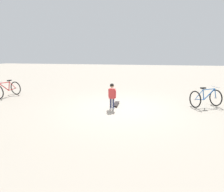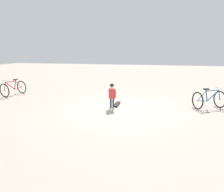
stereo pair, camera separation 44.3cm
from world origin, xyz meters
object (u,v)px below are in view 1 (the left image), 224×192
(child_person, at_px, (112,93))
(bicycle_mid, at_px, (7,89))
(bicycle_near, at_px, (206,98))
(skateboard, at_px, (116,104))

(child_person, bearing_deg, bicycle_mid, 167.45)
(bicycle_near, bearing_deg, child_person, -165.61)
(bicycle_near, height_order, bicycle_mid, same)
(skateboard, bearing_deg, child_person, -97.93)
(child_person, xyz_separation_m, skateboard, (0.09, 0.61, -0.60))
(child_person, relative_size, bicycle_near, 0.84)
(child_person, xyz_separation_m, bicycle_mid, (-5.65, 1.26, -0.28))
(bicycle_near, distance_m, bicycle_mid, 9.48)
(bicycle_near, xyz_separation_m, bicycle_mid, (-9.47, 0.28, 0.00))
(bicycle_mid, bearing_deg, bicycle_near, -1.67)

